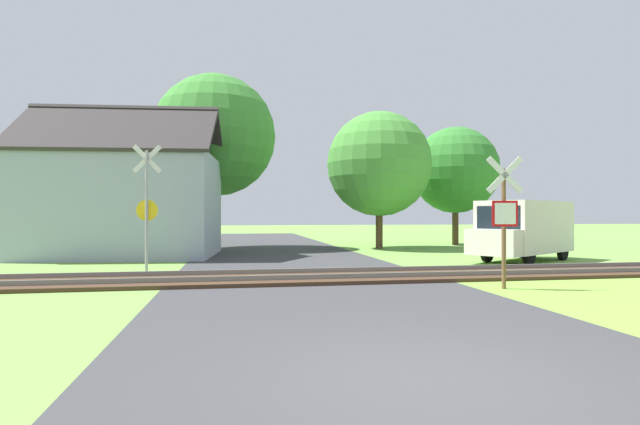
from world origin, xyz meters
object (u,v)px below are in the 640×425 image
stop_sign_near (504,215)px  house (126,202)px  tree_center (215,136)px  crossing_sign_far (147,201)px  mail_truck (524,228)px  tree_right (379,164)px  tree_far (455,170)px

stop_sign_near → house: (-10.67, 11.36, 0.53)m
tree_center → house: bearing=-129.5°
crossing_sign_far → mail_truck: (13.25, 1.12, -0.90)m
tree_center → tree_right: bearing=-10.6°
mail_truck → stop_sign_near: bearing=112.1°
crossing_sign_far → tree_right: size_ratio=0.55×
tree_right → mail_truck: (3.23, -7.79, -3.11)m
crossing_sign_far → house: (-1.86, 6.21, 0.12)m
crossing_sign_far → mail_truck: crossing_sign_far is taller
tree_center → mail_truck: 15.59m
stop_sign_near → crossing_sign_far: crossing_sign_far is taller
tree_center → tree_right: tree_center is taller
stop_sign_near → tree_far: (6.47, 16.35, 2.59)m
house → tree_right: 12.37m
stop_sign_near → crossing_sign_far: bearing=-22.9°
tree_right → mail_truck: 8.99m
crossing_sign_far → tree_center: bearing=84.8°
mail_truck → crossing_sign_far: bearing=62.2°
house → tree_center: (3.52, 4.28, 3.58)m
tree_center → stop_sign_near: bearing=-65.5°
house → mail_truck: (15.11, -5.09, -1.02)m
stop_sign_near → tree_center: (-7.14, 15.64, 4.11)m
stop_sign_near → crossing_sign_far: size_ratio=0.80×
house → tree_right: size_ratio=1.16×
house → tree_right: bearing=17.8°
stop_sign_near → house: bearing=-39.4°
crossing_sign_far → tree_far: tree_far is taller
tree_center → tree_far: size_ratio=1.32×
tree_center → tree_far: tree_center is taller
crossing_sign_far → tree_right: bearing=45.5°
stop_sign_near → tree_right: bearing=-87.5°
tree_far → mail_truck: tree_far is taller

